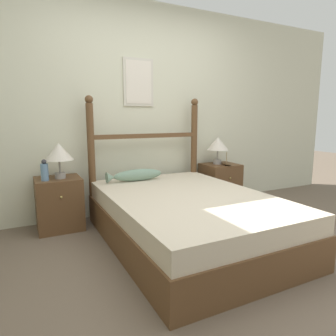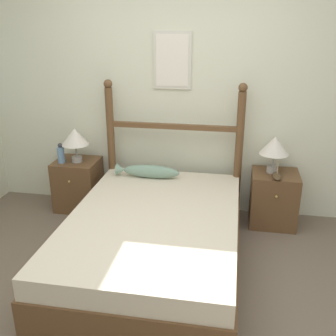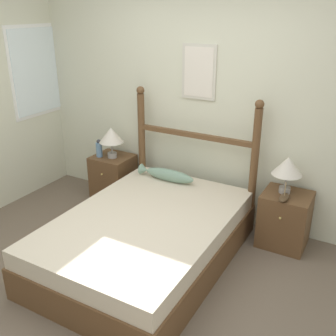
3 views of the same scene
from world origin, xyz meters
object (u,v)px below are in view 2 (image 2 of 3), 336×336
Objects in this scene: nightstand_right at (273,199)px; model_boat at (277,176)px; fish_pillow at (148,171)px; table_lamp_right at (274,147)px; bottle at (61,154)px; bed at (154,239)px; table_lamp_left at (75,138)px; nightstand_left at (78,184)px.

model_boat is at bearing -92.05° from nightstand_right.
table_lamp_right is at bearing 6.54° from fish_pillow.
model_boat is at bearing -1.32° from bottle.
model_boat is (0.03, -0.15, -0.24)m from table_lamp_right.
bed is 0.87m from fish_pillow.
bed is 9.46× the size of bottle.
bed is 10.33× the size of model_boat.
fish_pillow is (0.79, -0.09, -0.29)m from table_lamp_left.
nightstand_right is at bearing 2.10° from bottle.
table_lamp_left is at bearing -179.18° from nightstand_right.
nightstand_right is 0.84× the size of fish_pillow.
nightstand_left is 2.12m from model_boat.
bottle reaches higher than fish_pillow.
model_boat reaches higher than nightstand_right.
nightstand_right is (1.05, 0.91, 0.05)m from bed.
table_lamp_right is (2.06, 0.02, 0.55)m from nightstand_left.
model_boat reaches higher than bed.
bottle is at bearing -177.90° from nightstand_right.
bed is 1.49m from table_lamp_right.
model_boat is (-0.00, -0.13, 0.30)m from nightstand_right.
bed is 1.34m from model_boat.
table_lamp_right reaches higher than fish_pillow.
bottle is at bearing -147.45° from nightstand_left.
fish_pillow is (0.94, -0.04, -0.12)m from bottle.
nightstand_right is 1.31m from fish_pillow.
table_lamp_right is (1.01, 0.93, 0.59)m from bed.
table_lamp_right is at bearing 42.64° from bed.
model_boat reaches higher than nightstand_left.
bottle is 0.33× the size of fish_pillow.
table_lamp_left is 0.23m from bottle.
table_lamp_right reaches higher than bed.
table_lamp_left is 0.56× the size of fish_pillow.
table_lamp_right is at bearing 0.61° from nightstand_left.
model_boat is at bearing -3.63° from nightstand_left.
nightstand_left is at bearing 139.13° from bed.
bed is 1.39m from nightstand_right.
bottle is at bearing -161.13° from table_lamp_left.
model_boat is (2.22, -0.05, -0.07)m from bottle.
nightstand_left is 2.10m from nightstand_right.
table_lamp_right is 1.28m from fish_pillow.
nightstand_right is at bearing 0.00° from nightstand_left.
nightstand_right is 1.50× the size of table_lamp_right.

